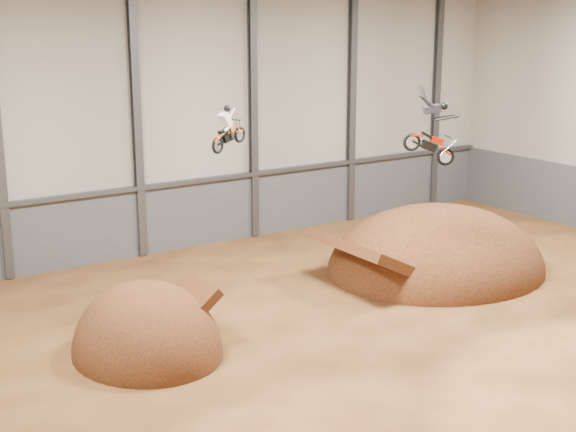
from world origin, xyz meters
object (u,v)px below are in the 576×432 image
at_px(landing_ramp, 436,270).
at_px(fmx_rider_b, 426,126).
at_px(takeoff_ramp, 148,353).
at_px(fmx_rider_a, 230,125).

height_order(landing_ramp, fmx_rider_b, fmx_rider_b).
bearing_deg(takeoff_ramp, landing_ramp, 4.85).
bearing_deg(landing_ramp, fmx_rider_a, 179.83).
relative_size(takeoff_ramp, landing_ramp, 0.56).
height_order(takeoff_ramp, landing_ramp, landing_ramp).
relative_size(landing_ramp, fmx_rider_b, 3.51).
bearing_deg(fmx_rider_b, landing_ramp, 62.23).
relative_size(takeoff_ramp, fmx_rider_a, 3.09).
xyz_separation_m(takeoff_ramp, fmx_rider_b, (12.12, -1.25, 7.55)).
distance_m(takeoff_ramp, fmx_rider_a, 9.10).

